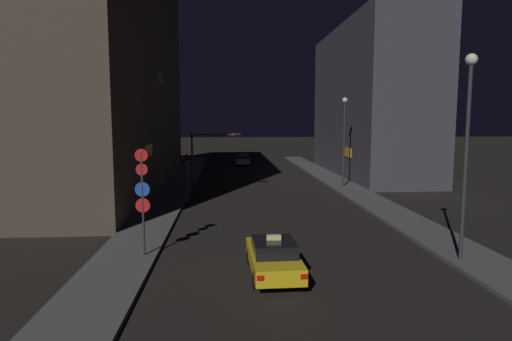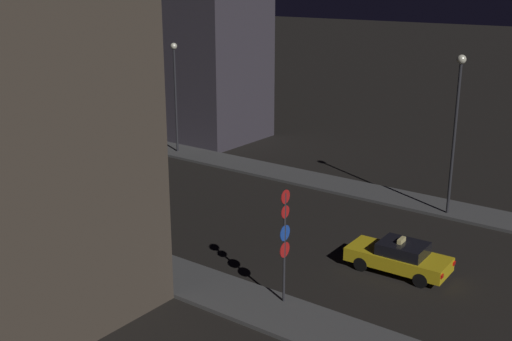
% 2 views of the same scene
% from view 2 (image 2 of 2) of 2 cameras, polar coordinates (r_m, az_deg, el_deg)
% --- Properties ---
extents(sidewalk_left, '(2.73, 64.95, 0.17)m').
position_cam_2_polar(sidewalk_left, '(37.71, -21.90, -3.41)').
color(sidewalk_left, '#4C4C4C').
rests_on(sidewalk_left, ground_plane).
extents(sidewalk_right, '(2.73, 64.95, 0.17)m').
position_cam_2_polar(sidewalk_right, '(46.76, -6.20, 1.57)').
color(sidewalk_right, '#4C4C4C').
rests_on(sidewalk_right, ground_plane).
extents(building_facade_right, '(7.28, 23.35, 15.98)m').
position_cam_2_polar(building_facade_right, '(55.81, -10.60, 12.13)').
color(building_facade_right, '#3D3842').
rests_on(building_facade_right, ground_plane).
extents(taxi, '(1.93, 4.50, 1.62)m').
position_cam_2_polar(taxi, '(28.66, 12.70, -7.54)').
color(taxi, yellow).
rests_on(taxi, ground_plane).
extents(traffic_light_overhead, '(4.09, 0.42, 5.09)m').
position_cam_2_polar(traffic_light_overhead, '(37.43, -17.48, 2.69)').
color(traffic_light_overhead, '#2D2D33').
rests_on(traffic_light_overhead, ground_plane).
extents(traffic_light_left_kerb, '(0.80, 0.42, 3.63)m').
position_cam_2_polar(traffic_light_left_kerb, '(32.98, -14.38, -0.90)').
color(traffic_light_left_kerb, '#2D2D33').
rests_on(traffic_light_left_kerb, ground_plane).
extents(sign_pole_left, '(0.63, 0.10, 4.64)m').
position_cam_2_polar(sign_pole_left, '(24.48, 2.58, -6.04)').
color(sign_pole_left, '#2D2D33').
rests_on(sign_pole_left, sidewalk_left).
extents(street_lamp_near_block, '(0.48, 0.48, 8.50)m').
position_cam_2_polar(street_lamp_near_block, '(34.62, 17.51, 4.94)').
color(street_lamp_near_block, '#2D2D33').
rests_on(street_lamp_near_block, sidewalk_right).
extents(street_lamp_far_block, '(0.47, 0.47, 7.84)m').
position_cam_2_polar(street_lamp_far_block, '(45.97, -7.26, 7.86)').
color(street_lamp_far_block, '#2D2D33').
rests_on(street_lamp_far_block, sidewalk_right).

